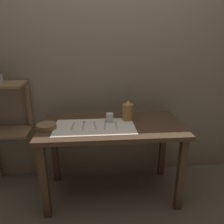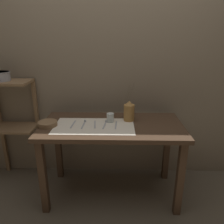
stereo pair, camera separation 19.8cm
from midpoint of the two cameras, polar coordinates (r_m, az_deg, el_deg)
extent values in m
plane|color=brown|center=(2.42, -2.57, -20.24)|extent=(12.00, 12.00, 0.00)
cube|color=#7A6B56|center=(2.33, -3.46, 10.89)|extent=(7.00, 0.06, 2.40)
cube|color=#422D1E|center=(2.03, -2.88, -3.79)|extent=(1.31, 0.66, 0.04)
cube|color=#422D1E|center=(2.06, -20.05, -16.92)|extent=(0.06, 0.06, 0.72)
cube|color=#422D1E|center=(2.09, 14.87, -15.73)|extent=(0.06, 0.06, 0.72)
cube|color=#422D1E|center=(2.50, -16.99, -9.77)|extent=(0.06, 0.06, 0.72)
cube|color=#422D1E|center=(2.52, 10.90, -8.92)|extent=(0.06, 0.06, 0.72)
cube|color=brown|center=(2.51, -27.79, -4.70)|extent=(0.46, 0.29, 0.02)
cube|color=brown|center=(2.56, -22.19, -4.71)|extent=(0.04, 0.04, 1.12)
cube|color=beige|center=(1.98, -7.42, -3.89)|extent=(0.72, 0.39, 0.00)
cylinder|color=olive|center=(2.10, 1.45, -0.12)|extent=(0.10, 0.10, 0.16)
cone|color=olive|center=(2.06, 1.48, 2.48)|extent=(0.08, 0.08, 0.04)
cylinder|color=brown|center=(2.04, 1.32, 4.96)|extent=(0.04, 0.02, 0.14)
cylinder|color=brown|center=(2.05, 0.99, 5.28)|extent=(0.04, 0.03, 0.16)
cylinder|color=brown|center=(2.03, 2.02, 5.41)|extent=(0.05, 0.04, 0.17)
cylinder|color=brown|center=(2.03, -19.43, -3.63)|extent=(0.17, 0.17, 0.04)
cylinder|color=silver|center=(2.05, -3.35, -1.55)|extent=(0.07, 0.07, 0.08)
cube|color=#939399|center=(2.03, -13.01, -3.57)|extent=(0.02, 0.18, 0.00)
cube|color=#939399|center=(2.00, -10.30, -3.70)|extent=(0.02, 0.18, 0.00)
sphere|color=#939399|center=(2.08, -9.99, -2.67)|extent=(0.02, 0.02, 0.02)
cube|color=#939399|center=(2.01, -7.29, -3.44)|extent=(0.03, 0.18, 0.00)
cube|color=#939399|center=(1.99, -4.69, -3.53)|extent=(0.03, 0.18, 0.00)
sphere|color=#939399|center=(2.07, -4.41, -2.51)|extent=(0.02, 0.02, 0.02)
cube|color=#939399|center=(1.99, -1.72, -3.46)|extent=(0.02, 0.18, 0.00)
camera|label=1|loc=(0.10, -92.86, -0.99)|focal=35.00mm
camera|label=2|loc=(0.10, 87.14, 0.99)|focal=35.00mm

